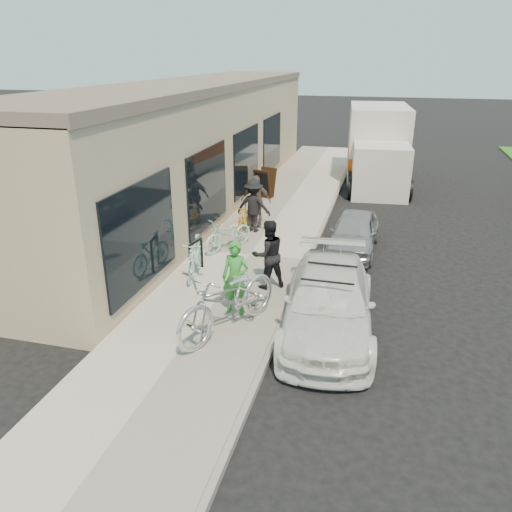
# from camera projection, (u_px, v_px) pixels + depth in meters

# --- Properties ---
(ground) EXTENTS (120.00, 120.00, 0.00)m
(ground) POSITION_uv_depth(u_px,v_px,m) (306.00, 324.00, 10.08)
(ground) COLOR black
(ground) RESTS_ON ground
(sidewalk) EXTENTS (3.00, 34.00, 0.15)m
(sidewalk) POSITION_uv_depth(u_px,v_px,m) (250.00, 257.00, 13.21)
(sidewalk) COLOR #B2ABA0
(sidewalk) RESTS_ON ground
(curb) EXTENTS (0.12, 34.00, 0.13)m
(curb) POSITION_uv_depth(u_px,v_px,m) (308.00, 263.00, 12.85)
(curb) COLOR gray
(curb) RESTS_ON ground
(storefront) EXTENTS (3.60, 20.00, 4.22)m
(storefront) POSITION_uv_depth(u_px,v_px,m) (199.00, 143.00, 17.67)
(storefront) COLOR tan
(storefront) RESTS_ON ground
(bike_rack) EXTENTS (0.16, 0.58, 0.83)m
(bike_rack) POSITION_uv_depth(u_px,v_px,m) (196.00, 254.00, 11.86)
(bike_rack) COLOR black
(bike_rack) RESTS_ON sidewalk
(sandwich_board) EXTENTS (0.80, 0.80, 1.05)m
(sandwich_board) POSITION_uv_depth(u_px,v_px,m) (265.00, 183.00, 18.22)
(sandwich_board) COLOR #331C0E
(sandwich_board) RESTS_ON sidewalk
(sedan_white) EXTENTS (2.08, 4.35, 1.26)m
(sedan_white) POSITION_uv_depth(u_px,v_px,m) (328.00, 302.00, 9.63)
(sedan_white) COLOR white
(sedan_white) RESTS_ON ground
(sedan_silver) EXTENTS (1.36, 3.13, 1.05)m
(sedan_silver) POSITION_uv_depth(u_px,v_px,m) (354.00, 233.00, 13.63)
(sedan_silver) COLOR #98989D
(sedan_silver) RESTS_ON ground
(moving_truck) EXTENTS (2.87, 6.43, 3.08)m
(moving_truck) POSITION_uv_depth(u_px,v_px,m) (377.00, 149.00, 20.88)
(moving_truck) COLOR silver
(moving_truck) RESTS_ON ground
(tandem_bike) EXTENTS (1.91, 2.72, 1.36)m
(tandem_bike) POSITION_uv_depth(u_px,v_px,m) (229.00, 300.00, 9.25)
(tandem_bike) COLOR silver
(tandem_bike) RESTS_ON sidewalk
(woman_rider) EXTENTS (0.58, 0.40, 1.53)m
(woman_rider) POSITION_uv_depth(u_px,v_px,m) (235.00, 278.00, 9.94)
(woman_rider) COLOR #2D892F
(woman_rider) RESTS_ON sidewalk
(man_standing) EXTENTS (0.97, 0.94, 1.58)m
(man_standing) POSITION_uv_depth(u_px,v_px,m) (268.00, 254.00, 11.05)
(man_standing) COLOR black
(man_standing) RESTS_ON sidewalk
(cruiser_bike_a) EXTENTS (0.65, 1.61, 0.94)m
(cruiser_bike_a) POSITION_uv_depth(u_px,v_px,m) (195.00, 257.00, 11.74)
(cruiser_bike_a) COLOR #95DFD1
(cruiser_bike_a) RESTS_ON sidewalk
(cruiser_bike_b) EXTENTS (1.28, 1.73, 0.87)m
(cruiser_bike_b) POSITION_uv_depth(u_px,v_px,m) (229.00, 234.00, 13.37)
(cruiser_bike_b) COLOR #95DFD1
(cruiser_bike_b) RESTS_ON sidewalk
(cruiser_bike_c) EXTENTS (0.43, 1.49, 0.89)m
(cruiser_bike_c) POSITION_uv_depth(u_px,v_px,m) (244.00, 218.00, 14.62)
(cruiser_bike_c) COLOR gold
(cruiser_bike_c) RESTS_ON sidewalk
(bystander_a) EXTENTS (1.05, 0.65, 1.56)m
(bystander_a) POSITION_uv_depth(u_px,v_px,m) (254.00, 206.00, 14.63)
(bystander_a) COLOR black
(bystander_a) RESTS_ON sidewalk
(bystander_b) EXTENTS (0.93, 0.42, 1.56)m
(bystander_b) POSITION_uv_depth(u_px,v_px,m) (256.00, 201.00, 15.15)
(bystander_b) COLOR brown
(bystander_b) RESTS_ON sidewalk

